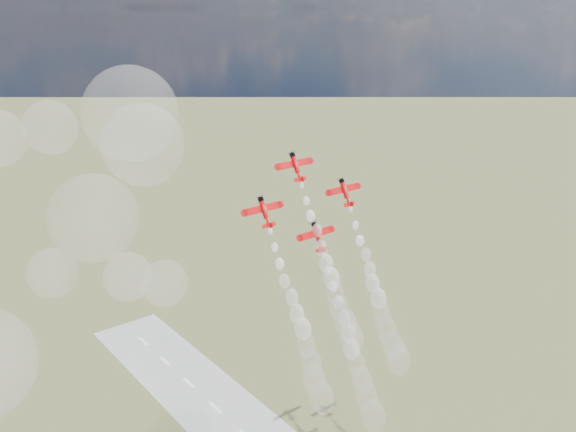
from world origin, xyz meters
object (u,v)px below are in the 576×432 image
(plane_lead, at_px, (296,166))
(plane_left, at_px, (264,211))
(plane_slot, at_px, (318,236))
(plane_right, at_px, (345,192))

(plane_lead, bearing_deg, plane_left, -161.60)
(plane_left, distance_m, plane_slot, 16.33)
(plane_lead, distance_m, plane_right, 16.33)
(plane_lead, xyz_separation_m, plane_left, (-13.38, -4.45, -8.24))
(plane_left, bearing_deg, plane_lead, 18.40)
(plane_left, relative_size, plane_slot, 1.00)
(plane_right, height_order, plane_slot, plane_right)
(plane_lead, distance_m, plane_slot, 18.73)
(plane_left, height_order, plane_right, same)
(plane_left, relative_size, plane_right, 1.00)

